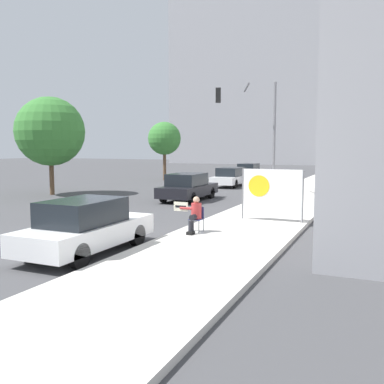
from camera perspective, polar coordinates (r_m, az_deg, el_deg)
ground_plane at (r=13.71m, az=-14.33°, el=-6.63°), size 160.00×160.00×0.00m
sidewalk_curb at (r=26.00m, az=14.18°, el=-0.53°), size 3.83×90.00×0.16m
building_backdrop_far at (r=79.23m, az=16.78°, el=16.42°), size 52.00×12.00×35.23m
seated_protester at (r=14.05m, az=0.36°, el=-2.88°), size 0.99×0.77×1.18m
pedestrian_behind at (r=19.08m, az=9.56°, el=0.24°), size 0.34×0.34×1.78m
protest_banner at (r=16.52m, az=10.54°, el=-0.21°), size 2.37×0.06×1.97m
traffic_light_pole at (r=25.20m, az=8.33°, el=9.51°), size 3.30×3.07×6.48m
parked_car_curbside at (r=12.25m, az=-13.96°, el=-4.52°), size 1.79×4.36×1.53m
car_on_road_nearest at (r=23.73m, az=-0.57°, el=0.67°), size 1.89×4.43×1.51m
car_on_road_midblock at (r=32.33m, az=5.24°, el=2.01°), size 1.78×4.77×1.43m
car_on_road_distant at (r=41.92m, az=7.59°, el=2.87°), size 1.85×4.48×1.38m
motorcycle_on_road at (r=24.35m, az=1.26°, el=0.37°), size 0.28×2.23×1.34m
street_tree_near_curb at (r=27.90m, az=-18.38°, el=7.66°), size 4.23×4.23×6.03m
street_tree_midblock at (r=38.27m, az=-3.70°, el=7.12°), size 2.92×2.92×5.19m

